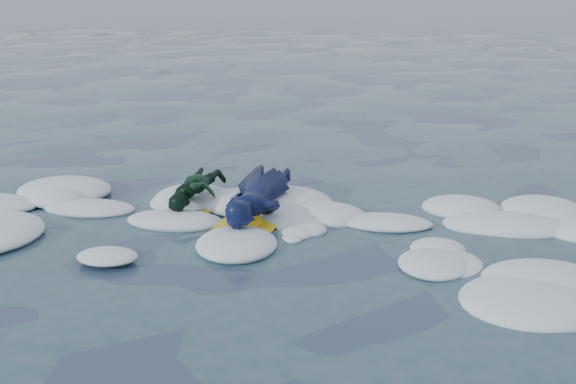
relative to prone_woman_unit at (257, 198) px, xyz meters
name	(u,v)px	position (x,y,z in m)	size (l,w,h in m)	color
ground	(264,279)	(0.33, -1.59, -0.24)	(120.00, 120.00, 0.00)	#19253C
foam_band	(280,237)	(0.33, -0.55, -0.24)	(12.00, 3.10, 0.30)	white
prone_woman_unit	(257,198)	(0.00, 0.00, 0.00)	(0.83, 1.81, 0.46)	black
prone_child_unit	(197,193)	(-0.75, 0.19, -0.03)	(0.71, 1.17, 0.41)	black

